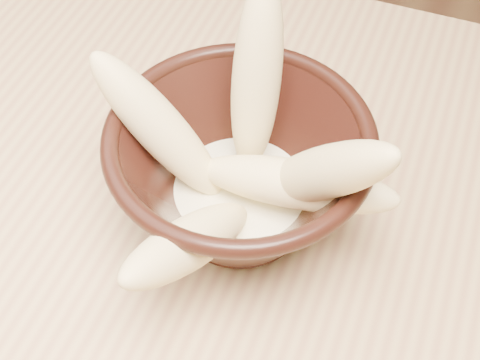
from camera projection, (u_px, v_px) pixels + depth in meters
name	position (u px, v px, depth m)	size (l,w,h in m)	color
bowl	(240.00, 172.00, 0.46)	(0.18, 0.18, 0.10)	black
milk_puddle	(240.00, 193.00, 0.48)	(0.10, 0.10, 0.01)	#F8F3C7
banana_upright	(256.00, 79.00, 0.45)	(0.03, 0.03, 0.15)	#F9E593
banana_left	(159.00, 127.00, 0.45)	(0.03, 0.03, 0.13)	#F9E593
banana_right	(322.00, 173.00, 0.41)	(0.03, 0.03, 0.15)	#F9E593
banana_across	(295.00, 184.00, 0.44)	(0.03, 0.03, 0.14)	#F9E593
banana_front	(189.00, 243.00, 0.41)	(0.03, 0.03, 0.13)	#F9E593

